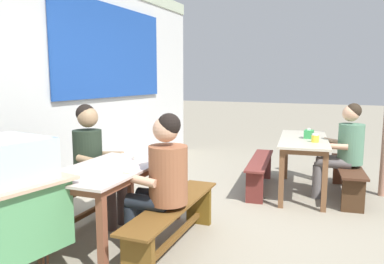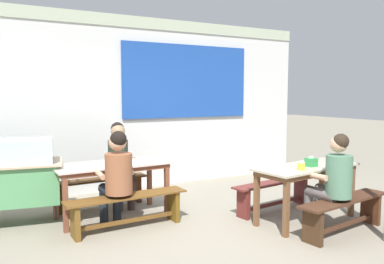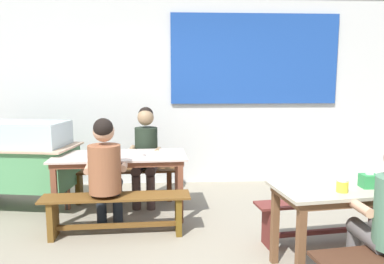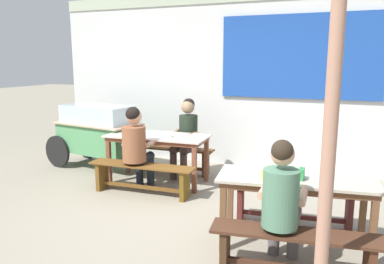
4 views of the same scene
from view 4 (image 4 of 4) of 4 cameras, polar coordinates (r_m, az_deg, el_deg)
ground_plane at (r=4.75m, az=-1.54°, el=-12.37°), size 40.00×40.00×0.00m
backdrop_wall at (r=6.73m, az=7.29°, el=8.26°), size 7.00×0.23×3.02m
dining_table_far at (r=5.80m, az=-5.18°, el=-1.24°), size 1.57×0.77×0.74m
dining_table_near at (r=3.88m, az=15.32°, el=-7.76°), size 1.58×0.80×0.74m
bench_far_back at (r=6.39m, az=-3.05°, el=-3.59°), size 1.44×0.34×0.43m
bench_far_front at (r=5.41m, az=-7.57°, el=-6.41°), size 1.55×0.38×0.43m
bench_near_back at (r=4.54m, az=14.98°, el=-10.09°), size 1.46×0.44×0.43m
bench_near_front at (r=3.50m, az=15.14°, el=-16.41°), size 1.46×0.48×0.43m
food_cart at (r=6.81m, az=-14.09°, el=0.20°), size 1.92×1.00×1.10m
person_left_back_turned at (r=5.40m, az=-8.40°, el=-1.75°), size 0.46×0.55×1.24m
person_center_facing at (r=6.13m, az=-0.85°, el=-0.12°), size 0.43×0.58×1.26m
person_near_front at (r=3.42m, az=13.29°, el=-9.76°), size 0.42×0.58×1.23m
tissue_box at (r=3.78m, az=15.48°, el=-6.00°), size 0.13×0.11×0.13m
condiment_jar at (r=3.72m, az=11.07°, el=-6.19°), size 0.09×0.09×0.10m
soup_bowl at (r=5.61m, az=-3.48°, el=-0.60°), size 0.13×0.13×0.04m
wooden_support_post at (r=2.77m, az=19.79°, el=-3.73°), size 0.10×0.10×2.41m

